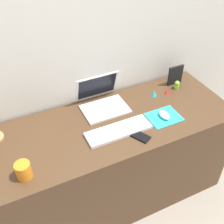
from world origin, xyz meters
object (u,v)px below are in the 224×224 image
object	(u,v)px
keyboard	(118,131)
mouse	(164,115)
toy_figurine_cyan	(154,93)
toy_figurine_red	(167,92)
cell_phone	(139,136)
picture_frame	(175,75)
coffee_mug	(23,171)
toy_figurine_lime	(177,85)
laptop	(101,99)

from	to	relation	value
keyboard	mouse	size ratio (longest dim) A/B	4.27
toy_figurine_cyan	toy_figurine_red	size ratio (longest dim) A/B	1.17
keyboard	mouse	bearing A→B (deg)	-1.19
cell_phone	picture_frame	size ratio (longest dim) A/B	0.85
toy_figurine_red	mouse	bearing A→B (deg)	-127.79
keyboard	mouse	xyz separation A→B (m)	(0.33, -0.01, 0.01)
picture_frame	toy_figurine_red	world-z (taller)	picture_frame
mouse	cell_phone	distance (m)	0.25
picture_frame	coffee_mug	distance (m)	1.27
mouse	toy_figurine_lime	size ratio (longest dim) A/B	1.48
toy_figurine_cyan	toy_figurine_lime	distance (m)	0.20
picture_frame	coffee_mug	bearing A→B (deg)	-162.47
cell_phone	toy_figurine_lime	xyz separation A→B (m)	(0.50, 0.32, 0.03)
laptop	mouse	distance (m)	0.43
toy_figurine_cyan	cell_phone	bearing A→B (deg)	-133.44
laptop	toy_figurine_lime	size ratio (longest dim) A/B	4.64
keyboard	coffee_mug	xyz separation A→B (m)	(-0.59, -0.09, 0.04)
cell_phone	toy_figurine_cyan	xyz separation A→B (m)	(0.30, 0.32, 0.02)
laptop	mouse	bearing A→B (deg)	-43.60
cell_phone	laptop	bearing A→B (deg)	73.44
cell_phone	toy_figurine_lime	size ratio (longest dim) A/B	1.98
cell_phone	picture_frame	world-z (taller)	picture_frame
picture_frame	toy_figurine_lime	bearing A→B (deg)	-109.18
mouse	toy_figurine_red	xyz separation A→B (m)	(0.17, 0.21, -0.00)
toy_figurine_lime	cell_phone	bearing A→B (deg)	-147.23
toy_figurine_cyan	coffee_mug	bearing A→B (deg)	-162.24
mouse	picture_frame	bearing A→B (deg)	45.91
keyboard	picture_frame	xyz separation A→B (m)	(0.62, 0.29, 0.06)
toy_figurine_cyan	toy_figurine_red	xyz separation A→B (m)	(0.10, -0.02, -0.00)
toy_figurine_cyan	toy_figurine_red	distance (m)	0.10
cell_phone	coffee_mug	size ratio (longest dim) A/B	1.35
mouse	picture_frame	distance (m)	0.42
toy_figurine_red	coffee_mug	bearing A→B (deg)	-164.65
toy_figurine_red	toy_figurine_lime	size ratio (longest dim) A/B	0.57
mouse	toy_figurine_red	world-z (taller)	mouse
picture_frame	coffee_mug	size ratio (longest dim) A/B	1.58
cell_phone	toy_figurine_cyan	bearing A→B (deg)	18.32
keyboard	coffee_mug	size ratio (longest dim) A/B	4.32
coffee_mug	toy_figurine_lime	world-z (taller)	coffee_mug
toy_figurine_red	toy_figurine_lime	distance (m)	0.11
cell_phone	toy_figurine_red	bearing A→B (deg)	8.60
laptop	toy_figurine_red	world-z (taller)	laptop
laptop	keyboard	world-z (taller)	laptop
cell_phone	coffee_mug	world-z (taller)	coffee_mug
toy_figurine_cyan	mouse	bearing A→B (deg)	-106.20
cell_phone	toy_figurine_red	size ratio (longest dim) A/B	3.50
picture_frame	toy_figurine_red	distance (m)	0.16
cell_phone	picture_frame	xyz separation A→B (m)	(0.52, 0.38, 0.07)
laptop	cell_phone	size ratio (longest dim) A/B	2.34
picture_frame	cell_phone	bearing A→B (deg)	-143.73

